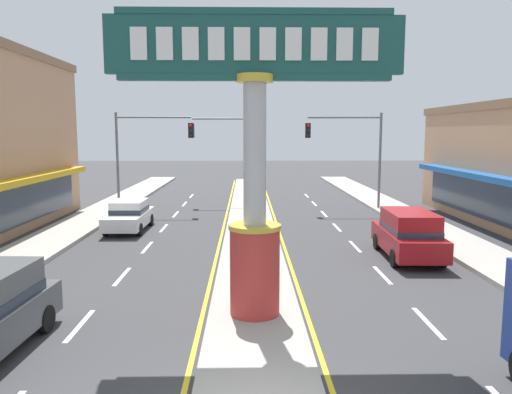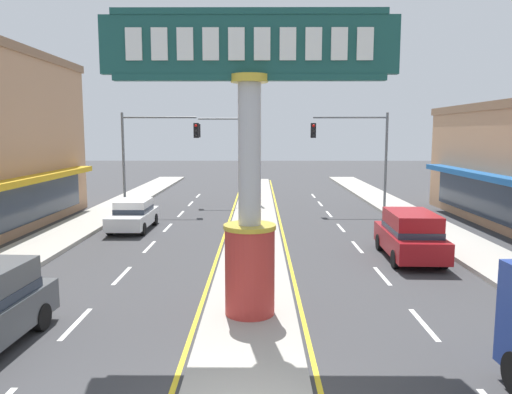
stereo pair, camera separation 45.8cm
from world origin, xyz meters
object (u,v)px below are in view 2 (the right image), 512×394
Objects in this scene: traffic_light_right_side at (358,144)px; sedan_mid_left_lane at (133,215)px; traffic_light_median_far at (234,144)px; district_sign at (250,168)px; traffic_light_left_side at (151,144)px; suv_near_left_lane at (410,235)px.

traffic_light_right_side is 1.44× the size of sedan_mid_left_lane.
traffic_light_right_side is 8.62m from traffic_light_median_far.
traffic_light_right_side is at bearing -22.29° from traffic_light_median_far.
district_sign is at bearing -86.07° from traffic_light_median_far.
district_sign is 19.51m from traffic_light_right_side.
district_sign is 21.72m from traffic_light_median_far.
district_sign is 1.27× the size of traffic_light_median_far.
traffic_light_left_side and traffic_light_median_far have the same top height.
traffic_light_left_side reaches higher than sedan_mid_left_lane.
traffic_light_left_side reaches higher than suv_near_left_lane.
traffic_light_median_far reaches higher than suv_near_left_lane.
traffic_light_median_far is (-7.98, 3.27, -0.05)m from traffic_light_right_side.
sedan_mid_left_lane is at bearing -87.25° from traffic_light_left_side.
traffic_light_left_side is at bearing -145.29° from traffic_light_median_far.
traffic_light_right_side is at bearing 25.85° from sedan_mid_left_lane.
traffic_light_median_far is at bearing 34.71° from traffic_light_left_side.
sedan_mid_left_lane is at bearing -116.60° from traffic_light_median_far.
traffic_light_left_side is (-6.49, 18.20, 0.19)m from district_sign.
traffic_light_median_far is (5.00, 3.46, -0.05)m from traffic_light_left_side.
sedan_mid_left_lane is at bearing 116.86° from district_sign.
suv_near_left_lane is (7.69, -15.35, -3.21)m from traffic_light_median_far.
traffic_light_right_side reaches higher than suv_near_left_lane.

